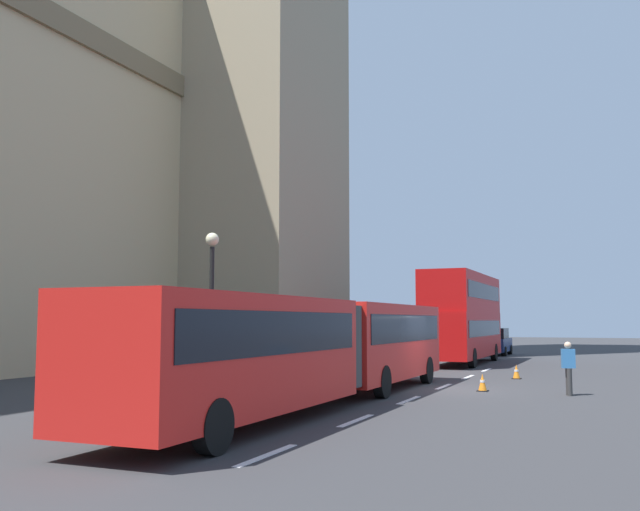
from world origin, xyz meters
TOP-DOWN VIEW (x-y plane):
  - ground_plane at (0.00, 0.00)m, footprint 160.00×160.00m
  - lane_centre_marking at (-1.49, 0.00)m, footprint 25.20×0.16m
  - articulated_bus at (-5.84, 1.99)m, footprint 18.57×2.54m
  - double_decker_bus at (14.60, 2.00)m, footprint 10.84×2.54m
  - sedan_lead at (25.08, 1.90)m, footprint 4.40×1.86m
  - traffic_cone_west at (-0.27, -1.57)m, footprint 0.36×0.36m
  - traffic_cone_middle at (5.30, -1.98)m, footprint 0.36×0.36m
  - street_lamp at (-4.38, 6.50)m, footprint 0.44×0.44m
  - pedestrian_near_cones at (-0.57, -4.33)m, footprint 0.35×0.45m

SIDE VIEW (x-z plane):
  - ground_plane at x=0.00m, z-range 0.00..0.00m
  - lane_centre_marking at x=-1.49m, z-range 0.00..0.01m
  - traffic_cone_west at x=-0.27m, z-range -0.01..0.57m
  - traffic_cone_middle at x=5.30m, z-range -0.01..0.57m
  - pedestrian_near_cones at x=-0.57m, z-range 0.07..1.76m
  - sedan_lead at x=25.08m, z-range -0.01..1.84m
  - articulated_bus at x=-5.84m, z-range 0.30..3.20m
  - double_decker_bus at x=14.60m, z-range 0.26..5.16m
  - street_lamp at x=-4.38m, z-range 0.42..5.69m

